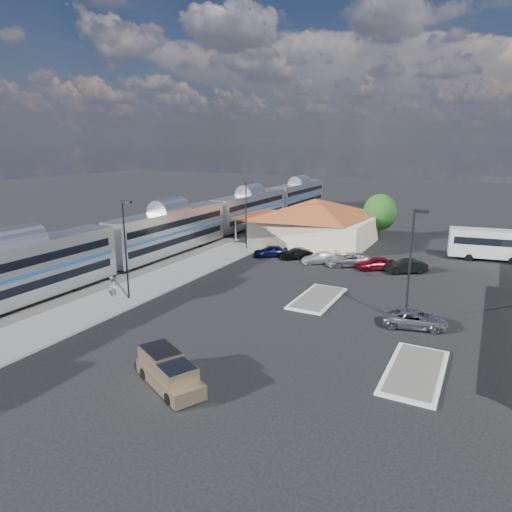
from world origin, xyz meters
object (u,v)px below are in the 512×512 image
at_px(station_depot, 315,221).
at_px(coach_bus, 502,244).
at_px(pickup_truck, 169,373).
at_px(suv, 414,319).

relative_size(station_depot, coach_bus, 1.57).
bearing_deg(coach_bus, pickup_truck, 149.61).
bearing_deg(station_depot, suv, -54.90).
relative_size(station_depot, pickup_truck, 3.25).
bearing_deg(coach_bus, station_depot, 83.79).
bearing_deg(pickup_truck, coach_bus, 4.14).
distance_m(pickup_truck, suv, 19.20).
bearing_deg(pickup_truck, suv, -9.02).
distance_m(pickup_truck, coach_bus, 44.32).
bearing_deg(suv, pickup_truck, 131.55).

